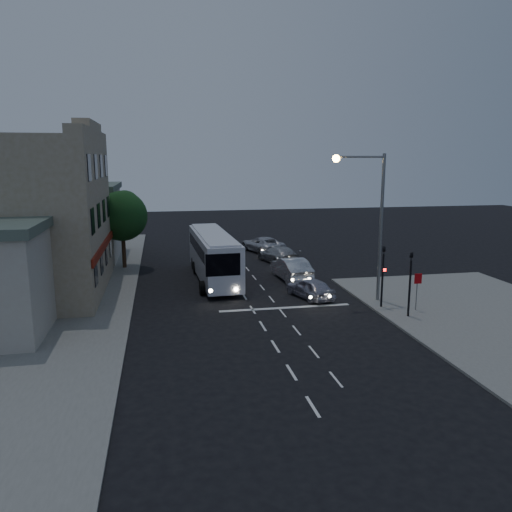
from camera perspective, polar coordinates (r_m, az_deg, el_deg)
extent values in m
plane|color=black|center=(27.89, 0.36, -7.35)|extent=(120.00, 120.00, 0.00)
cube|color=slate|center=(35.93, -23.16, -3.94)|extent=(12.00, 50.00, 0.12)
cube|color=silver|center=(18.94, 6.50, -16.73)|extent=(0.12, 1.60, 0.01)
cube|color=silver|center=(21.53, 4.07, -13.12)|extent=(0.12, 1.60, 0.01)
cube|color=silver|center=(24.21, 2.23, -10.28)|extent=(0.12, 1.60, 0.01)
cube|color=silver|center=(26.96, 0.78, -8.00)|extent=(0.12, 1.60, 0.01)
cube|color=silver|center=(29.76, -0.39, -6.15)|extent=(0.12, 1.60, 0.01)
cube|color=silver|center=(32.59, -1.35, -4.61)|extent=(0.12, 1.60, 0.01)
cube|color=silver|center=(35.45, -2.16, -3.32)|extent=(0.12, 1.60, 0.01)
cube|color=silver|center=(38.34, -2.84, -2.23)|extent=(0.12, 1.60, 0.01)
cube|color=silver|center=(41.24, -3.42, -1.28)|extent=(0.12, 1.60, 0.01)
cube|color=silver|center=(44.15, -3.93, -0.46)|extent=(0.12, 1.60, 0.01)
cube|color=silver|center=(21.11, 9.12, -13.75)|extent=(0.10, 1.50, 0.01)
cube|color=silver|center=(23.71, 6.62, -10.82)|extent=(0.10, 1.50, 0.01)
cube|color=silver|center=(26.40, 4.66, -8.46)|extent=(0.10, 1.50, 0.01)
cube|color=silver|center=(29.15, 3.08, -6.54)|extent=(0.10, 1.50, 0.01)
cube|color=silver|center=(31.94, 1.79, -4.94)|extent=(0.10, 1.50, 0.01)
cube|color=silver|center=(34.77, 0.71, -3.60)|extent=(0.10, 1.50, 0.01)
cube|color=silver|center=(37.63, -0.21, -2.47)|extent=(0.10, 1.50, 0.01)
cube|color=silver|center=(40.50, -0.99, -1.49)|extent=(0.10, 1.50, 0.01)
cube|color=silver|center=(43.40, -1.67, -0.65)|extent=(0.10, 1.50, 0.01)
cube|color=silver|center=(46.30, -2.26, 0.10)|extent=(0.10, 1.50, 0.01)
cube|color=silver|center=(30.17, 3.36, -5.93)|extent=(8.00, 0.35, 0.01)
cube|color=silver|center=(36.67, -4.88, 0.08)|extent=(2.82, 11.47, 3.04)
cube|color=silver|center=(36.40, -4.92, 2.50)|extent=(2.42, 11.07, 0.17)
cube|color=black|center=(31.08, -3.80, -1.01)|extent=(2.18, 0.20, 1.42)
cube|color=black|center=(37.16, -3.14, 1.22)|extent=(0.41, 9.48, 0.85)
cube|color=black|center=(36.92, -6.82, 1.09)|extent=(0.41, 9.48, 0.85)
cube|color=#9F0406|center=(37.81, -3.20, -0.22)|extent=(0.23, 5.21, 1.33)
cube|color=#9F0406|center=(37.58, -6.85, -0.35)|extent=(0.23, 5.21, 1.33)
cylinder|color=black|center=(33.00, -6.16, -3.63)|extent=(0.37, 0.96, 0.95)
cylinder|color=black|center=(33.26, -2.08, -3.46)|extent=(0.37, 0.96, 0.95)
cylinder|color=black|center=(39.16, -6.94, -1.31)|extent=(0.37, 0.96, 0.95)
cylinder|color=black|center=(39.38, -3.49, -1.17)|extent=(0.37, 0.96, 0.95)
cylinder|color=black|center=(40.74, -7.10, -0.83)|extent=(0.37, 0.96, 0.95)
cylinder|color=black|center=(40.95, -3.79, -0.70)|extent=(0.37, 0.96, 0.95)
cylinder|color=#FFF2CC|center=(31.30, -5.21, -3.98)|extent=(0.25, 0.06, 0.25)
cylinder|color=#FFF2CC|center=(31.49, -2.28, -3.85)|extent=(0.25, 0.06, 0.25)
imported|color=#AAA9B9|center=(32.20, 6.21, -3.66)|extent=(2.66, 4.18, 1.33)
imported|color=silver|center=(36.87, 4.05, -1.46)|extent=(2.13, 5.18, 1.67)
imported|color=#A7A8AA|center=(42.92, 2.54, 0.19)|extent=(3.25, 5.30, 1.43)
imported|color=#B9B8BE|center=(47.83, 0.76, 1.34)|extent=(3.98, 5.77, 1.46)
cylinder|color=black|center=(30.47, 14.24, -2.74)|extent=(0.12, 0.12, 3.20)
imported|color=black|center=(30.06, 14.42, 1.06)|extent=(0.15, 0.18, 0.90)
cube|color=black|center=(30.16, 14.45, -1.53)|extent=(0.25, 0.12, 0.30)
cube|color=#FF0C0C|center=(30.10, 14.50, -1.55)|extent=(0.16, 0.02, 0.18)
cylinder|color=black|center=(29.05, 17.15, -3.57)|extent=(0.12, 0.12, 3.20)
imported|color=black|center=(28.62, 17.38, 0.41)|extent=(0.18, 0.15, 0.90)
cylinder|color=slate|center=(30.52, 17.88, -4.08)|extent=(0.06, 0.06, 2.00)
cube|color=#AF040A|center=(30.24, 18.04, -2.47)|extent=(0.45, 0.03, 0.60)
cylinder|color=slate|center=(31.35, 14.08, 3.05)|extent=(0.20, 0.20, 9.00)
cylinder|color=slate|center=(30.47, 11.85, 11.04)|extent=(3.00, 0.12, 0.12)
sphere|color=#FFBF59|center=(29.93, 9.15, 10.95)|extent=(0.44, 0.44, 0.44)
cube|color=#877858|center=(35.28, -25.37, 4.00)|extent=(10.00, 12.00, 10.00)
cube|color=#877858|center=(34.27, -18.63, 13.11)|extent=(1.00, 12.00, 0.50)
cube|color=#877858|center=(34.29, -18.68, 13.94)|extent=(1.00, 6.00, 0.50)
cube|color=maroon|center=(34.64, -16.99, 1.12)|extent=(0.15, 12.00, 0.50)
cube|color=black|center=(30.40, -17.83, -1.80)|extent=(0.06, 1.30, 1.50)
cube|color=black|center=(33.32, -17.23, -0.67)|extent=(0.06, 1.30, 1.50)
cube|color=black|center=(36.25, -16.73, 0.28)|extent=(0.06, 1.30, 1.50)
cube|color=black|center=(39.19, -16.30, 1.08)|extent=(0.06, 1.30, 1.50)
cube|color=black|center=(29.91, -18.17, 3.81)|extent=(0.06, 1.30, 1.50)
cube|color=black|center=(32.87, -17.53, 4.46)|extent=(0.06, 1.30, 1.50)
cube|color=black|center=(35.83, -17.00, 4.99)|extent=(0.06, 1.30, 1.50)
cube|color=black|center=(38.80, -16.54, 5.45)|extent=(0.06, 1.30, 1.50)
cube|color=black|center=(29.71, -18.52, 9.56)|extent=(0.06, 1.30, 1.50)
cube|color=black|center=(32.68, -17.84, 9.68)|extent=(0.06, 1.30, 1.50)
cube|color=black|center=(35.66, -17.27, 9.79)|extent=(0.06, 1.30, 1.50)
cube|color=black|center=(38.65, -16.79, 9.88)|extent=(0.06, 1.30, 1.50)
cube|color=#ACA99F|center=(47.05, -21.02, 3.38)|extent=(9.00, 9.00, 6.00)
cube|color=#4D5B51|center=(46.77, -21.30, 7.33)|extent=(9.40, 9.40, 0.50)
cylinder|color=black|center=(41.71, -14.87, 0.63)|extent=(0.32, 0.32, 2.80)
sphere|color=#154A17|center=(41.31, -15.06, 4.45)|extent=(4.00, 4.00, 4.00)
sphere|color=#1A371B|center=(41.82, -14.78, 5.50)|extent=(2.60, 2.60, 2.60)
sphere|color=#154A17|center=(40.70, -15.57, 4.89)|extent=(2.40, 2.40, 2.40)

